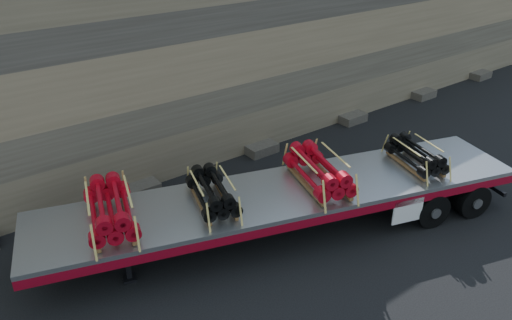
{
  "coord_description": "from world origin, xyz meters",
  "views": [
    {
      "loc": [
        -8.46,
        -8.74,
        8.54
      ],
      "look_at": [
        -0.49,
        1.77,
        1.69
      ],
      "focal_mm": 35.0,
      "sensor_mm": 36.0,
      "label": 1
    }
  ],
  "objects_px": {
    "bundle_midrear": "(319,171)",
    "bundle_rear": "(416,156)",
    "trailer": "(284,211)",
    "bundle_front": "(110,209)",
    "bundle_midfront": "(213,193)"
  },
  "relations": [
    {
      "from": "bundle_midrear",
      "to": "bundle_rear",
      "type": "distance_m",
      "value": 3.26
    },
    {
      "from": "trailer",
      "to": "bundle_midrear",
      "type": "bearing_deg",
      "value": 0.0
    },
    {
      "from": "bundle_midrear",
      "to": "bundle_rear",
      "type": "height_order",
      "value": "bundle_midrear"
    },
    {
      "from": "trailer",
      "to": "bundle_front",
      "type": "bearing_deg",
      "value": 180.0
    },
    {
      "from": "bundle_front",
      "to": "trailer",
      "type": "bearing_deg",
      "value": 0.0
    },
    {
      "from": "trailer",
      "to": "bundle_midfront",
      "type": "xyz_separation_m",
      "value": [
        -1.99,
        0.61,
        1.05
      ]
    },
    {
      "from": "bundle_midfront",
      "to": "bundle_rear",
      "type": "distance_m",
      "value": 6.35
    },
    {
      "from": "bundle_midfront",
      "to": "bundle_rear",
      "type": "bearing_deg",
      "value": 0.0
    },
    {
      "from": "bundle_front",
      "to": "bundle_midrear",
      "type": "height_order",
      "value": "bundle_midrear"
    },
    {
      "from": "trailer",
      "to": "bundle_midrear",
      "type": "height_order",
      "value": "bundle_midrear"
    },
    {
      "from": "trailer",
      "to": "bundle_rear",
      "type": "relative_size",
      "value": 7.15
    },
    {
      "from": "trailer",
      "to": "bundle_midrear",
      "type": "xyz_separation_m",
      "value": [
        0.97,
        -0.3,
        1.11
      ]
    },
    {
      "from": "trailer",
      "to": "bundle_midfront",
      "type": "distance_m",
      "value": 2.33
    },
    {
      "from": "bundle_midfront",
      "to": "bundle_midrear",
      "type": "bearing_deg",
      "value": -0.0
    },
    {
      "from": "bundle_front",
      "to": "bundle_midfront",
      "type": "height_order",
      "value": "bundle_front"
    }
  ]
}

